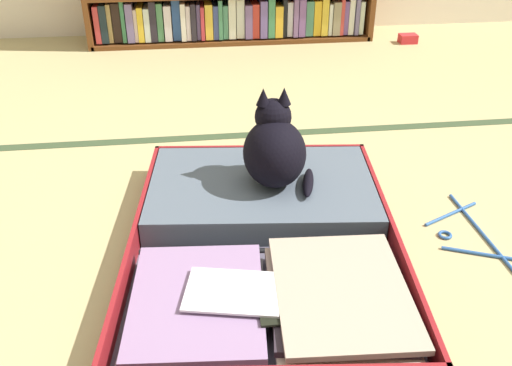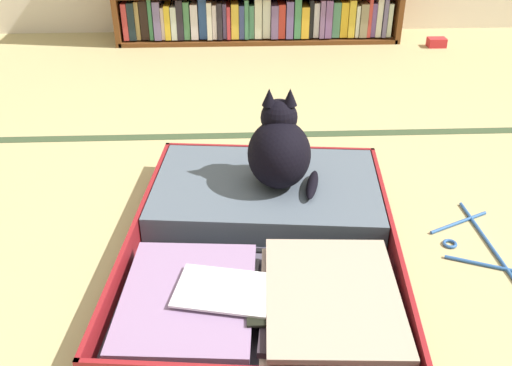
% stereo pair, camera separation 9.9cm
% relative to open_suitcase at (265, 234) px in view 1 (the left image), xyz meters
% --- Properties ---
extents(ground_plane, '(10.00, 10.00, 0.00)m').
position_rel_open_suitcase_xyz_m(ground_plane, '(0.13, -0.20, -0.05)').
color(ground_plane, tan).
extents(tatami_border, '(4.80, 0.05, 0.00)m').
position_rel_open_suitcase_xyz_m(tatami_border, '(0.13, 0.72, -0.04)').
color(tatami_border, '#35472B').
rests_on(tatami_border, ground_plane).
extents(open_suitcase, '(0.81, 1.03, 0.10)m').
position_rel_open_suitcase_xyz_m(open_suitcase, '(0.00, 0.00, 0.00)').
color(open_suitcase, maroon).
rests_on(open_suitcase, ground_plane).
extents(black_cat, '(0.23, 0.23, 0.29)m').
position_rel_open_suitcase_xyz_m(black_cat, '(0.05, 0.20, 0.17)').
color(black_cat, black).
rests_on(black_cat, open_suitcase).
extents(clothes_hanger, '(0.21, 0.41, 0.01)m').
position_rel_open_suitcase_xyz_m(clothes_hanger, '(0.60, -0.01, -0.04)').
color(clothes_hanger, '#29579A').
rests_on(clothes_hanger, ground_plane).
extents(small_red_pouch, '(0.10, 0.07, 0.05)m').
position_rel_open_suitcase_xyz_m(small_red_pouch, '(1.08, 1.83, -0.02)').
color(small_red_pouch, red).
rests_on(small_red_pouch, ground_plane).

